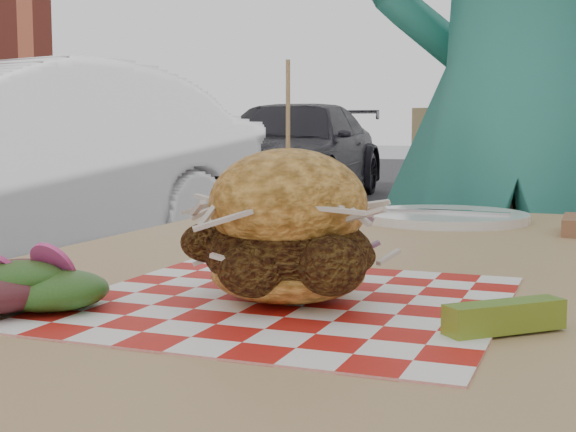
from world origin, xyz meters
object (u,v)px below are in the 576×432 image
at_px(diner, 510,111).
at_px(patio_table, 376,329).
at_px(sandwich, 288,235).
at_px(patio_chair, 496,280).
at_px(car_dark, 291,152).

xyz_separation_m(diner, patio_table, (-0.04, -0.98, -0.27)).
bearing_deg(sandwich, patio_chair, 88.32).
bearing_deg(patio_chair, diner, -31.15).
bearing_deg(patio_chair, car_dark, 125.94).
height_order(car_dark, patio_table, car_dark).
distance_m(patio_table, sandwich, 0.27).
bearing_deg(diner, patio_chair, -51.51).
bearing_deg(patio_table, diner, 87.49).
bearing_deg(car_dark, patio_table, -72.81).
bearing_deg(car_dark, diner, -69.98).
height_order(patio_table, sandwich, sandwich).
bearing_deg(sandwich, car_dark, 110.89).
xyz_separation_m(diner, patio_chair, (-0.02, 0.02, -0.39)).
bearing_deg(diner, sandwich, 78.53).
height_order(car_dark, patio_chair, car_dark).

